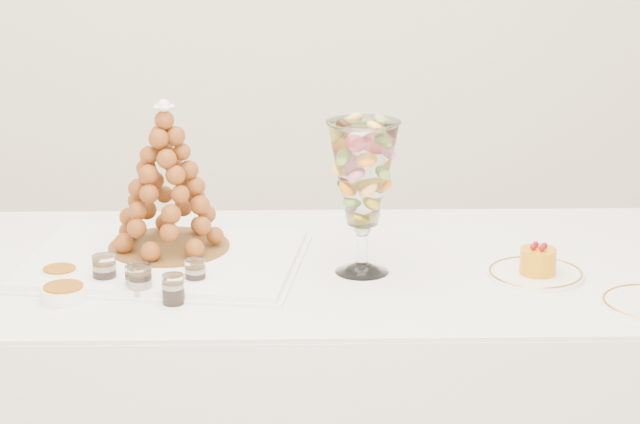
{
  "coord_description": "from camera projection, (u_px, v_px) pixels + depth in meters",
  "views": [
    {
      "loc": [
        0.01,
        -2.71,
        1.87
      ],
      "look_at": [
        0.1,
        0.22,
        0.95
      ],
      "focal_mm": 70.0,
      "sensor_mm": 36.0,
      "label": 1
    }
  ],
  "objects": [
    {
      "name": "ramekin_front",
      "position": [
        64.0,
        294.0,
        2.77
      ],
      "size": [
        0.1,
        0.1,
        0.03
      ],
      "primitive_type": "cylinder",
      "color": "white",
      "rests_on": "buffet_table"
    },
    {
      "name": "croquembouche",
      "position": [
        166.0,
        177.0,
        3.0
      ],
      "size": [
        0.3,
        0.3,
        0.37
      ],
      "rotation": [
        0.0,
        0.0,
        -0.17
      ],
      "color": "brown",
      "rests_on": "lace_tray"
    },
    {
      "name": "cake_plate",
      "position": [
        535.0,
        274.0,
        2.92
      ],
      "size": [
        0.23,
        0.23,
        0.01
      ],
      "primitive_type": "cylinder",
      "color": "white",
      "rests_on": "buffet_table"
    },
    {
      "name": "mousse_cake",
      "position": [
        538.0,
        261.0,
        2.9
      ],
      "size": [
        0.08,
        0.08,
        0.07
      ],
      "color": "orange",
      "rests_on": "cake_plate"
    },
    {
      "name": "verrine_d",
      "position": [
        140.0,
        280.0,
        2.79
      ],
      "size": [
        0.07,
        0.07,
        0.07
      ],
      "primitive_type": "cylinder",
      "rotation": [
        0.0,
        0.0,
        -0.3
      ],
      "color": "white",
      "rests_on": "buffet_table"
    },
    {
      "name": "ramekin_back",
      "position": [
        60.0,
        275.0,
        2.89
      ],
      "size": [
        0.08,
        0.08,
        0.03
      ],
      "primitive_type": "cylinder",
      "color": "white",
      "rests_on": "buffet_table"
    },
    {
      "name": "verrine_a",
      "position": [
        104.0,
        271.0,
        2.85
      ],
      "size": [
        0.06,
        0.06,
        0.07
      ],
      "primitive_type": "cylinder",
      "rotation": [
        0.0,
        0.0,
        0.11
      ],
      "color": "white",
      "rests_on": "buffet_table"
    },
    {
      "name": "verrine_b",
      "position": [
        135.0,
        279.0,
        2.81
      ],
      "size": [
        0.05,
        0.05,
        0.06
      ],
      "primitive_type": "cylinder",
      "rotation": [
        0.0,
        0.0,
        0.07
      ],
      "color": "white",
      "rests_on": "buffet_table"
    },
    {
      "name": "lace_tray",
      "position": [
        163.0,
        260.0,
        3.0
      ],
      "size": [
        0.7,
        0.57,
        0.02
      ],
      "primitive_type": "cube",
      "rotation": [
        0.0,
        0.0,
        -0.16
      ],
      "color": "white",
      "rests_on": "buffet_table"
    },
    {
      "name": "verrine_e",
      "position": [
        173.0,
        289.0,
        2.75
      ],
      "size": [
        0.06,
        0.06,
        0.07
      ],
      "primitive_type": "cylinder",
      "rotation": [
        0.0,
        0.0,
        0.19
      ],
      "color": "white",
      "rests_on": "buffet_table"
    },
    {
      "name": "macaron_vase",
      "position": [
        363.0,
        175.0,
        2.88
      ],
      "size": [
        0.17,
        0.17,
        0.36
      ],
      "color": "white",
      "rests_on": "buffet_table"
    },
    {
      "name": "verrine_c",
      "position": [
        195.0,
        273.0,
        2.84
      ],
      "size": [
        0.06,
        0.06,
        0.06
      ],
      "primitive_type": "cylinder",
      "rotation": [
        0.0,
        0.0,
        0.3
      ],
      "color": "white",
      "rests_on": "buffet_table"
    }
  ]
}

